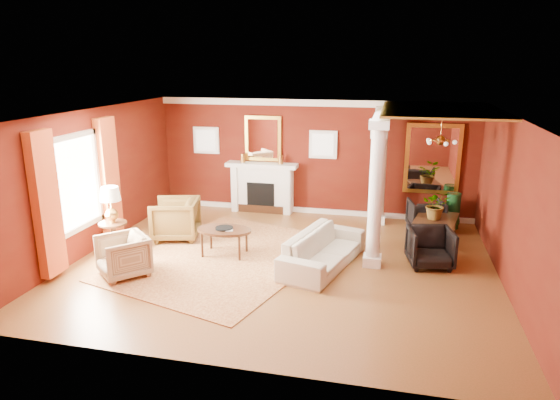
% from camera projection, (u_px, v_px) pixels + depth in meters
% --- Properties ---
extents(ground, '(8.00, 8.00, 0.00)m').
position_uv_depth(ground, '(283.00, 263.00, 9.74)').
color(ground, brown).
rests_on(ground, ground).
extents(room_shell, '(8.04, 7.04, 2.92)m').
position_uv_depth(room_shell, '(283.00, 162.00, 9.19)').
color(room_shell, '#56180B').
rests_on(room_shell, ground).
extents(fireplace, '(1.85, 0.42, 1.29)m').
position_uv_depth(fireplace, '(262.00, 187.00, 12.96)').
color(fireplace, white).
rests_on(fireplace, ground).
extents(overmantel_mirror, '(0.95, 0.07, 1.15)m').
position_uv_depth(overmantel_mirror, '(263.00, 139.00, 12.75)').
color(overmantel_mirror, gold).
rests_on(overmantel_mirror, fireplace).
extents(flank_window_left, '(0.70, 0.07, 0.70)m').
position_uv_depth(flank_window_left, '(206.00, 140.00, 13.12)').
color(flank_window_left, white).
rests_on(flank_window_left, room_shell).
extents(flank_window_right, '(0.70, 0.07, 0.70)m').
position_uv_depth(flank_window_right, '(323.00, 145.00, 12.45)').
color(flank_window_right, white).
rests_on(flank_window_right, room_shell).
extents(left_window, '(0.21, 2.55, 2.60)m').
position_uv_depth(left_window, '(80.00, 189.00, 9.63)').
color(left_window, white).
rests_on(left_window, room_shell).
extents(column_front, '(0.36, 0.36, 2.80)m').
position_uv_depth(column_front, '(376.00, 194.00, 9.27)').
color(column_front, white).
rests_on(column_front, ground).
extents(column_back, '(0.36, 0.36, 2.80)m').
position_uv_depth(column_back, '(381.00, 166.00, 11.80)').
color(column_back, white).
rests_on(column_back, ground).
extents(header_beam, '(0.30, 3.20, 0.32)m').
position_uv_depth(header_beam, '(382.00, 120.00, 10.45)').
color(header_beam, white).
rests_on(header_beam, column_front).
extents(amber_ceiling, '(2.30, 3.40, 0.04)m').
position_uv_depth(amber_ceiling, '(441.00, 110.00, 9.99)').
color(amber_ceiling, gold).
rests_on(amber_ceiling, room_shell).
extents(dining_mirror, '(1.30, 0.07, 1.70)m').
position_uv_depth(dining_mirror, '(433.00, 159.00, 11.93)').
color(dining_mirror, gold).
rests_on(dining_mirror, room_shell).
extents(chandelier, '(0.60, 0.62, 0.75)m').
position_uv_depth(chandelier, '(440.00, 140.00, 10.19)').
color(chandelier, '#BB863B').
rests_on(chandelier, room_shell).
extents(crown_trim, '(8.00, 0.08, 0.16)m').
position_uv_depth(crown_trim, '(314.00, 103.00, 12.22)').
color(crown_trim, white).
rests_on(crown_trim, room_shell).
extents(base_trim, '(8.00, 0.08, 0.12)m').
position_uv_depth(base_trim, '(312.00, 211.00, 12.97)').
color(base_trim, white).
rests_on(base_trim, ground).
extents(rug, '(4.43, 5.18, 0.02)m').
position_uv_depth(rug, '(226.00, 258.00, 10.01)').
color(rug, maroon).
rests_on(rug, ground).
extents(sofa, '(1.25, 2.39, 0.90)m').
position_uv_depth(sofa, '(323.00, 244.00, 9.51)').
color(sofa, beige).
rests_on(sofa, ground).
extents(armchair_leopard, '(1.10, 1.14, 0.99)m').
position_uv_depth(armchair_leopard, '(175.00, 217.00, 11.00)').
color(armchair_leopard, black).
rests_on(armchair_leopard, ground).
extents(armchair_stripe, '(1.12, 1.12, 0.84)m').
position_uv_depth(armchair_stripe, '(123.00, 254.00, 9.09)').
color(armchair_stripe, tan).
rests_on(armchair_stripe, ground).
extents(coffee_table, '(1.11, 1.11, 0.56)m').
position_uv_depth(coffee_table, '(224.00, 231.00, 10.03)').
color(coffee_table, black).
rests_on(coffee_table, ground).
extents(coffee_book, '(0.15, 0.06, 0.20)m').
position_uv_depth(coffee_book, '(225.00, 225.00, 9.91)').
color(coffee_book, black).
rests_on(coffee_book, coffee_table).
extents(side_table, '(0.56, 0.56, 1.40)m').
position_uv_depth(side_table, '(111.00, 210.00, 10.04)').
color(side_table, black).
rests_on(side_table, ground).
extents(dining_table, '(0.82, 1.58, 0.84)m').
position_uv_depth(dining_table, '(436.00, 225.00, 10.71)').
color(dining_table, black).
rests_on(dining_table, ground).
extents(dining_chair_near, '(0.93, 0.88, 0.82)m').
position_uv_depth(dining_chair_near, '(430.00, 246.00, 9.52)').
color(dining_chair_near, black).
rests_on(dining_chair_near, ground).
extents(dining_chair_far, '(0.89, 0.85, 0.79)m').
position_uv_depth(dining_chair_far, '(426.00, 214.00, 11.58)').
color(dining_chair_far, black).
rests_on(dining_chair_far, ground).
extents(green_urn, '(0.36, 0.36, 0.86)m').
position_uv_depth(green_urn, '(452.00, 214.00, 11.72)').
color(green_urn, '#143E1A').
rests_on(green_urn, ground).
extents(potted_plant, '(0.60, 0.66, 0.50)m').
position_uv_depth(potted_plant, '(437.00, 194.00, 10.60)').
color(potted_plant, '#26591E').
rests_on(potted_plant, dining_table).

